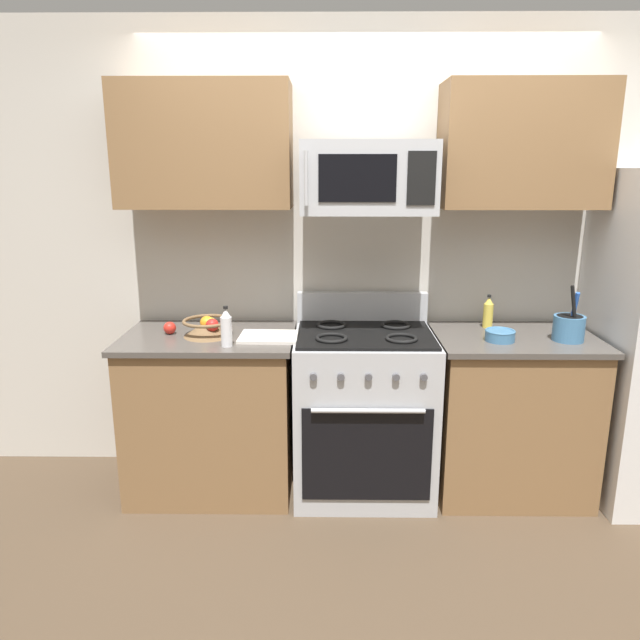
% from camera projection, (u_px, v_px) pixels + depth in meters
% --- Properties ---
extents(ground_plane, '(16.00, 16.00, 0.00)m').
position_uv_depth(ground_plane, '(370.00, 560.00, 2.81)').
color(ground_plane, '#473828').
extents(wall_back, '(8.00, 0.10, 2.60)m').
position_uv_depth(wall_back, '(362.00, 254.00, 3.53)').
color(wall_back, beige).
rests_on(wall_back, ground).
extents(counter_left, '(0.93, 0.64, 0.91)m').
position_uv_depth(counter_left, '(212.00, 412.00, 3.37)').
color(counter_left, olive).
rests_on(counter_left, ground).
extents(range_oven, '(0.76, 0.69, 1.09)m').
position_uv_depth(range_oven, '(363.00, 410.00, 3.36)').
color(range_oven, '#B2B5BA').
rests_on(range_oven, ground).
extents(counter_right, '(0.87, 0.64, 0.91)m').
position_uv_depth(counter_right, '(510.00, 414.00, 3.35)').
color(counter_right, olive).
rests_on(counter_right, ground).
extents(microwave, '(0.69, 0.44, 0.37)m').
position_uv_depth(microwave, '(368.00, 178.00, 3.07)').
color(microwave, '#B2B5BA').
extents(upper_cabinets_left, '(0.92, 0.34, 0.65)m').
position_uv_depth(upper_cabinets_left, '(205.00, 146.00, 3.18)').
color(upper_cabinets_left, olive).
extents(upper_cabinets_right, '(0.86, 0.34, 0.65)m').
position_uv_depth(upper_cabinets_right, '(523.00, 146.00, 3.16)').
color(upper_cabinets_right, olive).
extents(utensil_crock, '(0.16, 0.16, 0.30)m').
position_uv_depth(utensil_crock, '(569.00, 327.00, 3.14)').
color(utensil_crock, teal).
rests_on(utensil_crock, counter_right).
extents(fruit_basket, '(0.27, 0.27, 0.11)m').
position_uv_depth(fruit_basket, '(208.00, 327.00, 3.23)').
color(fruit_basket, brown).
rests_on(fruit_basket, counter_left).
extents(apple_loose, '(0.07, 0.07, 0.07)m').
position_uv_depth(apple_loose, '(170.00, 328.00, 3.27)').
color(apple_loose, red).
rests_on(apple_loose, counter_left).
extents(cutting_board, '(0.32, 0.25, 0.02)m').
position_uv_depth(cutting_board, '(269.00, 337.00, 3.20)').
color(cutting_board, silver).
rests_on(cutting_board, counter_left).
extents(bottle_oil, '(0.06, 0.06, 0.19)m').
position_uv_depth(bottle_oil, '(488.00, 313.00, 3.39)').
color(bottle_oil, gold).
rests_on(bottle_oil, counter_right).
extents(bottle_vinegar, '(0.06, 0.06, 0.21)m').
position_uv_depth(bottle_vinegar, '(226.00, 328.00, 3.03)').
color(bottle_vinegar, silver).
rests_on(bottle_vinegar, counter_left).
extents(prep_bowl, '(0.16, 0.16, 0.06)m').
position_uv_depth(prep_bowl, '(500.00, 335.00, 3.14)').
color(prep_bowl, teal).
rests_on(prep_bowl, counter_right).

